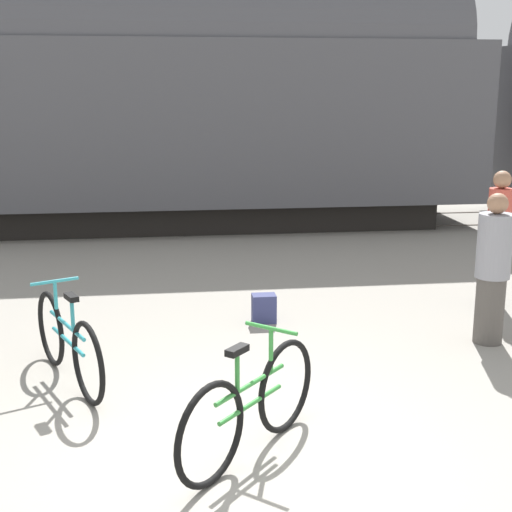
# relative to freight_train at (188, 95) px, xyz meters

# --- Properties ---
(ground_plane) EXTENTS (80.00, 80.00, 0.00)m
(ground_plane) POSITION_rel_freight_train_xyz_m (-0.00, -9.46, -2.58)
(ground_plane) COLOR gray
(freight_train) EXTENTS (36.01, 2.84, 4.92)m
(freight_train) POSITION_rel_freight_train_xyz_m (0.00, 0.00, 0.00)
(freight_train) COLOR black
(freight_train) RESTS_ON ground_plane
(rail_near) EXTENTS (48.01, 0.07, 0.01)m
(rail_near) POSITION_rel_freight_train_xyz_m (-0.00, -0.72, -2.57)
(rail_near) COLOR #4C4238
(rail_near) RESTS_ON ground_plane
(rail_far) EXTENTS (48.01, 0.07, 0.01)m
(rail_far) POSITION_rel_freight_train_xyz_m (-0.00, 0.72, -2.57)
(rail_far) COLOR #4C4238
(rail_far) RESTS_ON ground_plane
(bicycle_teal) EXTENTS (0.83, 1.69, 0.94)m
(bicycle_teal) POSITION_rel_freight_train_xyz_m (-1.46, -7.76, -2.18)
(bicycle_teal) COLOR black
(bicycle_teal) RESTS_ON ground_plane
(bicycle_green) EXTENTS (1.20, 1.35, 0.95)m
(bicycle_green) POSITION_rel_freight_train_xyz_m (0.07, -9.35, -2.17)
(bicycle_green) COLOR black
(bicycle_green) RESTS_ON ground_plane
(person_in_red) EXTENTS (0.29, 0.29, 1.73)m
(person_in_red) POSITION_rel_freight_train_xyz_m (3.61, -5.96, -1.69)
(person_in_red) COLOR black
(person_in_red) RESTS_ON ground_plane
(person_in_grey) EXTENTS (0.37, 0.37, 1.65)m
(person_in_grey) POSITION_rel_freight_train_xyz_m (2.95, -7.23, -1.76)
(person_in_grey) COLOR #514C47
(person_in_grey) RESTS_ON ground_plane
(backpack) EXTENTS (0.28, 0.20, 0.34)m
(backpack) POSITION_rel_freight_train_xyz_m (0.61, -6.23, -2.41)
(backpack) COLOR navy
(backpack) RESTS_ON ground_plane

